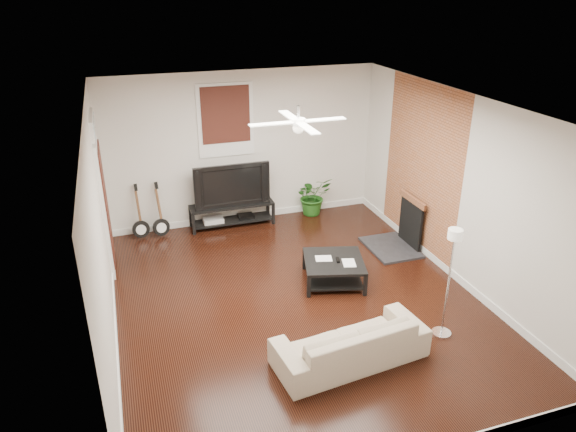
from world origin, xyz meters
name	(u,v)px	position (x,y,z in m)	size (l,w,h in m)	color
room	(297,210)	(0.00, 0.00, 1.40)	(5.01, 6.01, 2.81)	black
brick_accent	(421,168)	(2.49, 1.00, 1.40)	(0.02, 2.20, 2.80)	#A75D35
fireplace	(401,223)	(2.20, 1.00, 0.46)	(0.80, 1.10, 0.92)	black
window_back	(226,120)	(-0.30, 2.97, 1.95)	(1.00, 0.06, 1.30)	#34120E
door_left	(103,193)	(-2.46, 1.90, 1.25)	(0.08, 1.00, 2.50)	white
tv_stand	(232,215)	(-0.30, 2.78, 0.22)	(1.54, 0.41, 0.43)	black
tv	(230,183)	(-0.30, 2.80, 0.83)	(1.38, 0.18, 0.80)	black
coffee_table	(333,271)	(0.70, 0.31, 0.18)	(0.87, 0.87, 0.37)	black
sofa	(350,342)	(0.17, -1.45, 0.27)	(1.85, 0.72, 0.54)	tan
floor_lamp	(448,284)	(1.52, -1.35, 0.76)	(0.25, 0.25, 1.51)	white
potted_plant	(313,195)	(1.31, 2.82, 0.38)	(0.69, 0.59, 0.76)	#1F5618
guitar_left	(139,213)	(-1.96, 2.75, 0.49)	(0.30, 0.21, 0.98)	black
guitar_right	(160,211)	(-1.61, 2.72, 0.49)	(0.30, 0.21, 0.98)	black
ceiling_fan	(298,122)	(0.00, 0.00, 2.60)	(1.24, 1.24, 0.32)	white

